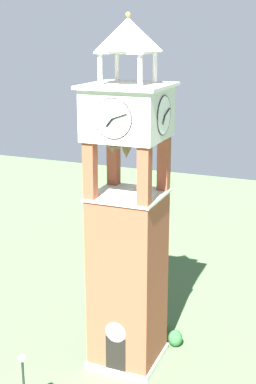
{
  "coord_description": "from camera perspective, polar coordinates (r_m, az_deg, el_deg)",
  "views": [
    {
      "loc": [
        9.81,
        -23.9,
        17.25
      ],
      "look_at": [
        0.0,
        0.0,
        9.55
      ],
      "focal_mm": 50.5,
      "sensor_mm": 36.0,
      "label": 1
    }
  ],
  "objects": [
    {
      "name": "clock_tower",
      "position": [
        27.63,
        -0.0,
        -4.14
      ],
      "size": [
        3.95,
        3.95,
        18.11
      ],
      "color": "brown",
      "rests_on": "ground"
    },
    {
      "name": "lamp_post",
      "position": [
        26.13,
        -11.03,
        -18.37
      ],
      "size": [
        0.36,
        0.36,
        3.41
      ],
      "color": "black",
      "rests_on": "ground"
    },
    {
      "name": "shrub_near_entry",
      "position": [
        33.44,
        3.5,
        -13.63
      ],
      "size": [
        0.93,
        0.93,
        0.88
      ],
      "primitive_type": "ellipsoid",
      "color": "#28562D",
      "rests_on": "ground"
    },
    {
      "name": "shrub_behind_bench",
      "position": [
        32.35,
        -3.15,
        -14.89
      ],
      "size": [
        1.15,
        1.15,
        0.74
      ],
      "primitive_type": "ellipsoid",
      "color": "#28562D",
      "rests_on": "ground"
    },
    {
      "name": "ground",
      "position": [
        31.07,
        0.0,
        -17.14
      ],
      "size": [
        80.0,
        80.0,
        0.0
      ],
      "primitive_type": "plane",
      "color": "#476B3D"
    },
    {
      "name": "shrub_left_of_tower",
      "position": [
        31.95,
        5.02,
        -15.13
      ],
      "size": [
        0.82,
        0.82,
        0.96
      ],
      "primitive_type": "ellipsoid",
      "color": "#28562D",
      "rests_on": "ground"
    }
  ]
}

